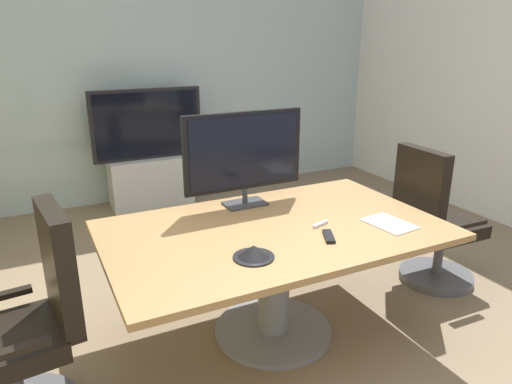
{
  "coord_description": "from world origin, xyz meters",
  "views": [
    {
      "loc": [
        -1.21,
        -2.13,
        1.84
      ],
      "look_at": [
        0.05,
        0.4,
        0.89
      ],
      "focal_mm": 32.68,
      "sensor_mm": 36.0,
      "label": 1
    }
  ],
  "objects": [
    {
      "name": "ground_plane",
      "position": [
        0.0,
        0.0,
        0.0
      ],
      "size": [
        7.52,
        7.52,
        0.0
      ],
      "primitive_type": "plane",
      "color": "#7A664C"
    },
    {
      "name": "conference_phone",
      "position": [
        -0.24,
        -0.16,
        0.77
      ],
      "size": [
        0.22,
        0.22,
        0.07
      ],
      "color": "black",
      "rests_on": "conference_table"
    },
    {
      "name": "office_chair_right",
      "position": [
        1.44,
        0.18,
        0.46
      ],
      "size": [
        0.6,
        0.58,
        1.09
      ],
      "rotation": [
        0.0,
        0.0,
        1.54
      ],
      "color": "#4C4C51",
      "rests_on": "ground"
    },
    {
      "name": "tv_monitor",
      "position": [
        0.06,
        0.6,
        1.1
      ],
      "size": [
        0.84,
        0.18,
        0.64
      ],
      "color": "#333338",
      "rests_on": "conference_table"
    },
    {
      "name": "wall_back_glass_partition",
      "position": [
        0.0,
        3.26,
        1.49
      ],
      "size": [
        6.19,
        0.1,
        2.98
      ],
      "primitive_type": "cube",
      "color": "#9EB2B7",
      "rests_on": "ground"
    },
    {
      "name": "remote_control",
      "position": [
        0.25,
        -0.13,
        0.75
      ],
      "size": [
        0.12,
        0.17,
        0.02
      ],
      "primitive_type": "cube",
      "rotation": [
        0.0,
        0.0,
        -0.45
      ],
      "color": "black",
      "rests_on": "conference_table"
    },
    {
      "name": "conference_table",
      "position": [
        0.05,
        0.15,
        0.57
      ],
      "size": [
        2.02,
        1.24,
        0.74
      ],
      "color": "olive",
      "rests_on": "ground"
    },
    {
      "name": "paper_notepad",
      "position": [
        0.7,
        -0.12,
        0.75
      ],
      "size": [
        0.24,
        0.32,
        0.01
      ],
      "primitive_type": "cube",
      "rotation": [
        0.0,
        0.0,
        0.11
      ],
      "color": "white",
      "rests_on": "conference_table"
    },
    {
      "name": "office_chair_left",
      "position": [
        -1.34,
        0.07,
        0.46
      ],
      "size": [
        0.62,
        0.6,
        1.09
      ],
      "rotation": [
        0.0,
        0.0,
        -1.46
      ],
      "color": "#4C4C51",
      "rests_on": "ground"
    },
    {
      "name": "whiteboard_marker",
      "position": [
        0.31,
        0.05,
        0.75
      ],
      "size": [
        0.13,
        0.06,
        0.02
      ],
      "primitive_type": "cube",
      "rotation": [
        0.0,
        0.0,
        0.32
      ],
      "color": "silver",
      "rests_on": "conference_table"
    },
    {
      "name": "wall_display_unit",
      "position": [
        -0.03,
        2.9,
        0.44
      ],
      "size": [
        1.2,
        0.36,
        1.31
      ],
      "color": "#B7BABC",
      "rests_on": "ground"
    }
  ]
}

